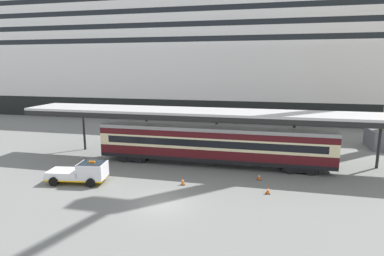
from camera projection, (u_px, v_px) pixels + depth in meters
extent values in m
plane|color=slate|center=(162.00, 204.00, 23.70)|extent=(400.00, 400.00, 0.00)
cube|color=black|center=(147.00, 102.00, 74.06)|extent=(173.81, 26.12, 4.09)
cube|color=silver|center=(146.00, 72.00, 72.75)|extent=(173.81, 26.12, 9.55)
cube|color=silver|center=(145.00, 45.00, 71.58)|extent=(159.90, 24.03, 2.70)
cube|color=black|center=(122.00, 40.00, 60.10)|extent=(152.95, 0.12, 0.97)
cube|color=silver|center=(145.00, 33.00, 71.06)|extent=(153.51, 23.07, 2.70)
cube|color=black|center=(123.00, 26.00, 60.04)|extent=(146.83, 0.12, 0.97)
cube|color=silver|center=(144.00, 20.00, 70.54)|extent=(147.11, 22.11, 2.70)
cube|color=black|center=(123.00, 11.00, 59.99)|extent=(140.72, 0.12, 0.97)
cube|color=silver|center=(144.00, 8.00, 70.02)|extent=(140.72, 21.15, 2.70)
cube|color=#B8B8B8|center=(214.00, 112.00, 32.53)|extent=(41.32, 5.23, 0.25)
cube|color=black|center=(210.00, 119.00, 30.20)|extent=(41.32, 0.20, 0.50)
cylinder|color=black|center=(84.00, 128.00, 38.80)|extent=(0.28, 0.28, 5.45)
cylinder|color=black|center=(147.00, 131.00, 37.00)|extent=(0.28, 0.28, 5.45)
cylinder|color=black|center=(217.00, 134.00, 35.20)|extent=(0.28, 0.28, 5.45)
cylinder|color=black|center=(294.00, 138.00, 33.40)|extent=(0.28, 0.28, 5.45)
cylinder|color=black|center=(379.00, 142.00, 31.60)|extent=(0.28, 0.28, 5.45)
cube|color=black|center=(212.00, 157.00, 32.96)|extent=(24.07, 2.80, 0.40)
cube|color=#470F14|center=(213.00, 151.00, 32.84)|extent=(24.07, 2.80, 0.90)
cube|color=beige|center=(213.00, 141.00, 32.64)|extent=(24.07, 2.80, 1.20)
cube|color=black|center=(210.00, 144.00, 31.32)|extent=(22.15, 0.08, 0.72)
cube|color=#470F14|center=(213.00, 133.00, 32.46)|extent=(24.07, 2.80, 0.60)
cube|color=#9B9B9B|center=(213.00, 128.00, 32.37)|extent=(24.07, 2.69, 0.36)
cube|color=black|center=(135.00, 156.00, 34.93)|extent=(3.20, 2.35, 0.50)
cylinder|color=black|center=(123.00, 158.00, 34.01)|extent=(0.84, 0.12, 0.84)
cylinder|color=black|center=(139.00, 160.00, 33.61)|extent=(0.84, 0.12, 0.84)
cube|color=black|center=(299.00, 167.00, 31.15)|extent=(3.20, 2.35, 0.50)
cylinder|color=black|center=(290.00, 170.00, 30.23)|extent=(0.84, 0.12, 0.84)
cylinder|color=black|center=(310.00, 171.00, 29.84)|extent=(0.84, 0.12, 0.84)
cube|color=white|center=(77.00, 176.00, 28.03)|extent=(5.42, 2.69, 0.36)
cube|color=#F2B20C|center=(77.00, 178.00, 28.05)|extent=(5.43, 2.71, 0.12)
cube|color=white|center=(92.00, 169.00, 27.76)|extent=(2.53, 2.22, 1.10)
cube|color=#19232D|center=(92.00, 165.00, 27.70)|extent=(2.31, 2.11, 0.44)
cube|color=orange|center=(92.00, 162.00, 27.64)|extent=(0.58, 0.27, 0.16)
cube|color=white|center=(66.00, 172.00, 28.05)|extent=(3.15, 2.30, 0.36)
cylinder|color=black|center=(100.00, 175.00, 28.90)|extent=(0.83, 0.36, 0.80)
cylinder|color=black|center=(91.00, 183.00, 26.94)|extent=(0.83, 0.36, 0.80)
cylinder|color=black|center=(65.00, 174.00, 29.18)|extent=(0.83, 0.36, 0.80)
cylinder|color=black|center=(54.00, 182.00, 27.22)|extent=(0.83, 0.36, 0.80)
cube|color=black|center=(183.00, 185.00, 27.55)|extent=(0.36, 0.36, 0.04)
cone|color=#EA590F|center=(183.00, 181.00, 27.48)|extent=(0.30, 0.30, 0.65)
cylinder|color=white|center=(183.00, 181.00, 27.48)|extent=(0.17, 0.17, 0.09)
cube|color=black|center=(268.00, 193.00, 25.62)|extent=(0.36, 0.36, 0.04)
cone|color=#EA590F|center=(268.00, 190.00, 25.56)|extent=(0.30, 0.30, 0.60)
cylinder|color=white|center=(268.00, 189.00, 25.56)|extent=(0.17, 0.17, 0.08)
cube|color=black|center=(259.00, 180.00, 28.79)|extent=(0.36, 0.36, 0.04)
cone|color=#EA590F|center=(259.00, 176.00, 28.73)|extent=(0.30, 0.30, 0.57)
cylinder|color=white|center=(259.00, 176.00, 28.73)|extent=(0.17, 0.17, 0.08)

